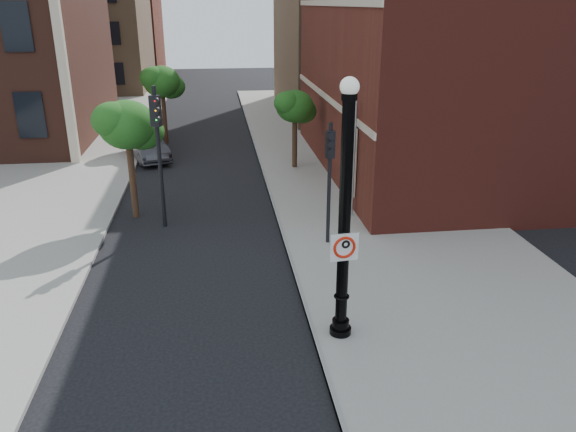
{
  "coord_description": "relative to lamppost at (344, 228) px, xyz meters",
  "views": [
    {
      "loc": [
        -0.06,
        -11.07,
        7.5
      ],
      "look_at": [
        1.64,
        2.0,
        2.49
      ],
      "focal_mm": 35.0,
      "sensor_mm": 36.0,
      "label": 1
    }
  ],
  "objects": [
    {
      "name": "street_tree_c",
      "position": [
        0.98,
        14.62,
        0.13
      ],
      "size": [
        2.09,
        1.89,
        3.76
      ],
      "color": "#352015",
      "rests_on": "ground"
    },
    {
      "name": "utility_pole",
      "position": [
        2.13,
        7.76,
        -0.65
      ],
      "size": [
        0.09,
        0.09,
        4.35
      ],
      "primitive_type": "cylinder",
      "color": "#999999",
      "rests_on": "ground"
    },
    {
      "name": "curb_edge",
      "position": [
        -0.62,
        9.79,
        -2.76
      ],
      "size": [
        0.1,
        60.0,
        0.14
      ],
      "primitive_type": "cube",
      "color": "gray",
      "rests_on": "ground"
    },
    {
      "name": "brick_wall_building",
      "position": [
        13.33,
        13.79,
        3.43
      ],
      "size": [
        22.3,
        16.3,
        12.5
      ],
      "color": "maroon",
      "rests_on": "ground"
    },
    {
      "name": "street_tree_b",
      "position": [
        -5.53,
        20.79,
        0.57
      ],
      "size": [
        2.39,
        2.16,
        4.31
      ],
      "color": "#352015",
      "rests_on": "ground"
    },
    {
      "name": "bg_building_tan_a",
      "position": [
        -14.67,
        43.79,
        3.17
      ],
      "size": [
        12.0,
        12.0,
        12.0
      ],
      "primitive_type": "cube",
      "color": "#8F6F4E",
      "rests_on": "ground"
    },
    {
      "name": "parked_car",
      "position": [
        -6.22,
        17.28,
        -2.15
      ],
      "size": [
        2.73,
        4.35,
        1.35
      ],
      "primitive_type": "imported",
      "rotation": [
        0.0,
        0.0,
        0.34
      ],
      "color": "#303035",
      "rests_on": "ground"
    },
    {
      "name": "sidewalk_left",
      "position": [
        -11.67,
        17.79,
        -2.77
      ],
      "size": [
        10.0,
        50.0,
        0.12
      ],
      "primitive_type": "cube",
      "color": "gray",
      "rests_on": "ground"
    },
    {
      "name": "sidewalk_right",
      "position": [
        3.33,
        9.79,
        -2.77
      ],
      "size": [
        8.0,
        60.0,
        0.12
      ],
      "primitive_type": "cube",
      "color": "gray",
      "rests_on": "ground"
    },
    {
      "name": "lamppost",
      "position": [
        0.0,
        0.0,
        0.0
      ],
      "size": [
        0.52,
        0.52,
        6.12
      ],
      "color": "black",
      "rests_on": "ground"
    },
    {
      "name": "bg_building_red",
      "position": [
        -14.67,
        57.79,
        2.17
      ],
      "size": [
        12.0,
        12.0,
        10.0
      ],
      "primitive_type": "cube",
      "color": "maroon",
      "rests_on": "ground"
    },
    {
      "name": "bg_building_tan_b",
      "position": [
        13.33,
        29.79,
        4.17
      ],
      "size": [
        22.0,
        14.0,
        14.0
      ],
      "primitive_type": "cube",
      "color": "#8F6F4E",
      "rests_on": "ground"
    },
    {
      "name": "traffic_signal_left",
      "position": [
        -4.69,
        7.83,
        0.51
      ],
      "size": [
        0.39,
        0.44,
        4.96
      ],
      "rotation": [
        0.0,
        0.0,
        -0.35
      ],
      "color": "black",
      "rests_on": "ground"
    },
    {
      "name": "no_parking_sign",
      "position": [
        -0.01,
        -0.16,
        -0.39
      ],
      "size": [
        0.66,
        0.12,
        0.66
      ],
      "rotation": [
        0.0,
        0.0,
        0.1
      ],
      "color": "white",
      "rests_on": "ground"
    },
    {
      "name": "traffic_signal_right",
      "position": [
        0.76,
        5.39,
        -0.07
      ],
      "size": [
        0.28,
        0.35,
        4.09
      ],
      "rotation": [
        0.0,
        0.0,
        0.12
      ],
      "color": "black",
      "rests_on": "ground"
    },
    {
      "name": "ground",
      "position": [
        -2.67,
        -0.21,
        -2.83
      ],
      "size": [
        120.0,
        120.0,
        0.0
      ],
      "primitive_type": "plane",
      "color": "black",
      "rests_on": "ground"
    },
    {
      "name": "street_tree_a",
      "position": [
        -5.81,
        8.98,
        0.59
      ],
      "size": [
        2.41,
        2.18,
        4.34
      ],
      "color": "#352015",
      "rests_on": "ground"
    }
  ]
}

